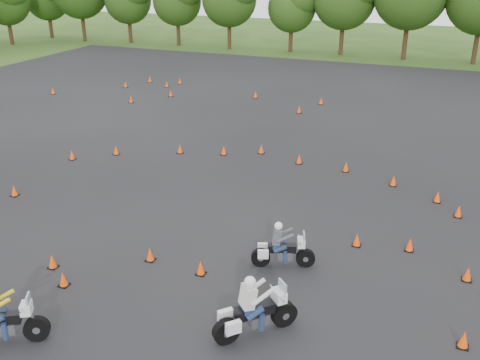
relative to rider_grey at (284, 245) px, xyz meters
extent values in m
plane|color=#2D5119|center=(-2.92, -0.40, -0.81)|extent=(140.00, 140.00, 0.00)
plane|color=black|center=(-2.92, 5.60, -0.80)|extent=(62.00, 62.00, 0.00)
cone|color=#FB490A|center=(5.61, 1.31, -0.58)|extent=(0.26, 0.26, 0.45)
cone|color=#FB490A|center=(4.47, 7.03, -0.58)|extent=(0.26, 0.26, 0.45)
cone|color=#FB490A|center=(-18.81, 20.02, -0.58)|extent=(0.26, 0.26, 0.45)
cone|color=#FB490A|center=(2.01, 2.22, -0.58)|extent=(0.26, 0.26, 0.45)
cone|color=#FB490A|center=(-3.65, 20.57, -0.58)|extent=(0.26, 0.26, 0.45)
cone|color=#FB490A|center=(-4.22, -1.28, -0.58)|extent=(0.26, 0.26, 0.45)
cone|color=#FB490A|center=(-12.70, 5.63, -0.58)|extent=(0.26, 0.26, 0.45)
cone|color=#FB490A|center=(-15.90, 21.25, -0.58)|extent=(0.26, 0.26, 0.45)
cone|color=#FB490A|center=(-6.95, -2.83, -0.58)|extent=(0.26, 0.26, 0.45)
cone|color=#FB490A|center=(-22.59, 16.28, -0.58)|extent=(0.26, 0.26, 0.45)
cone|color=#FB490A|center=(-8.12, 8.41, -0.58)|extent=(0.26, 0.26, 0.45)
cone|color=#FB490A|center=(-15.96, 16.25, -0.58)|extent=(0.26, 0.26, 0.45)
cone|color=#FB490A|center=(3.77, 2.54, -0.58)|extent=(0.26, 0.26, 0.45)
cone|color=#FB490A|center=(-14.23, 18.79, -0.58)|extent=(0.26, 0.26, 0.45)
cone|color=#FB490A|center=(-4.23, 9.91, -0.58)|extent=(0.26, 0.26, 0.45)
cone|color=#FB490A|center=(-15.48, 22.62, -0.58)|extent=(0.26, 0.26, 0.45)
cone|color=#FB490A|center=(0.51, 0.64, -0.58)|extent=(0.26, 0.26, 0.45)
cone|color=#FB490A|center=(-0.82, 0.60, -0.58)|extent=(0.26, 0.26, 0.45)
cone|color=#FB490A|center=(-12.21, 1.15, -0.58)|extent=(0.26, 0.26, 0.45)
cone|color=#FB490A|center=(0.30, 9.02, -0.58)|extent=(0.26, 0.26, 0.45)
cone|color=#FB490A|center=(-11.06, 7.04, -0.58)|extent=(0.26, 0.26, 0.45)
cone|color=#FB490A|center=(-5.93, 9.02, -0.58)|extent=(0.26, 0.26, 0.45)
cone|color=#FB490A|center=(-2.30, -1.42, -0.58)|extent=(0.26, 0.26, 0.45)
cone|color=#FB490A|center=(2.58, 8.12, -0.58)|extent=(0.26, 0.26, 0.45)
cone|color=#FB490A|center=(5.52, -2.04, -0.58)|extent=(0.26, 0.26, 0.45)
cone|color=#FB490A|center=(-5.95, -3.55, -0.58)|extent=(0.26, 0.26, 0.45)
cone|color=#FB490A|center=(-2.03, 9.21, -0.58)|extent=(0.26, 0.26, 0.45)
cone|color=#FB490A|center=(-18.01, 22.32, -0.58)|extent=(0.26, 0.26, 0.45)
cone|color=#FB490A|center=(-4.46, 17.93, -0.58)|extent=(0.26, 0.26, 0.45)
cone|color=#FB490A|center=(5.29, 5.91, -0.58)|extent=(0.26, 0.26, 0.45)
cone|color=#FB490A|center=(-8.42, 20.62, -0.58)|extent=(0.26, 0.26, 0.45)
camera|label=1|loc=(4.18, -14.50, 8.62)|focal=40.00mm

